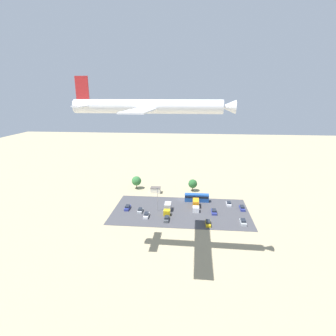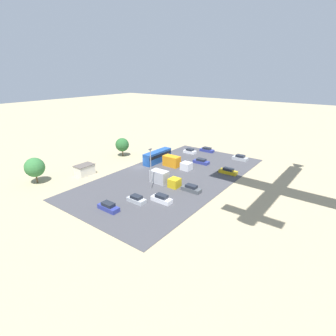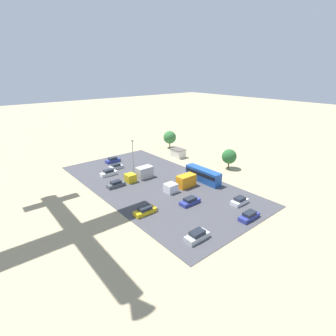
# 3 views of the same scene
# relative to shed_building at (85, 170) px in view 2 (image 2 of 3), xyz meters

# --- Properties ---
(ground_plane) EXTENTS (400.00, 400.00, 0.00)m
(ground_plane) POSITION_rel_shed_building_xyz_m (-12.72, 7.26, -1.38)
(ground_plane) COLOR tan
(parking_lot_surface) EXTENTS (54.07, 28.20, 0.08)m
(parking_lot_surface) POSITION_rel_shed_building_xyz_m (-12.72, 19.12, -1.34)
(parking_lot_surface) COLOR #424247
(parking_lot_surface) RESTS_ON ground
(shed_building) EXTENTS (4.77, 3.30, 2.74)m
(shed_building) POSITION_rel_shed_building_xyz_m (0.00, 0.00, 0.00)
(shed_building) COLOR silver
(shed_building) RESTS_ON ground
(bus) EXTENTS (10.36, 2.46, 3.37)m
(bus) POSITION_rel_shed_building_xyz_m (-19.25, 8.72, 0.52)
(bus) COLOR #1E4C9E
(bus) RESTS_ON ground
(parked_car_0) EXTENTS (1.77, 4.60, 1.56)m
(parked_car_0) POSITION_rel_shed_building_xyz_m (8.88, 19.28, -0.65)
(parked_car_0) COLOR navy
(parked_car_0) RESTS_ON ground
(parked_car_1) EXTENTS (1.81, 4.76, 1.48)m
(parked_car_1) POSITION_rel_shed_building_xyz_m (-37.51, 15.26, -0.68)
(parked_car_1) COLOR navy
(parked_car_1) RESTS_ON ground
(parked_car_2) EXTENTS (1.94, 4.08, 1.51)m
(parked_car_2) POSITION_rel_shed_building_xyz_m (-32.65, 11.56, -0.67)
(parked_car_2) COLOR silver
(parked_car_2) RESTS_ON ground
(parked_car_3) EXTENTS (1.73, 4.55, 1.54)m
(parked_car_3) POSITION_rel_shed_building_xyz_m (-7.90, 27.59, -0.66)
(parked_car_3) COLOR #4C5156
(parked_car_3) RESTS_ON ground
(parked_car_4) EXTENTS (1.79, 4.74, 1.49)m
(parked_car_4) POSITION_rel_shed_building_xyz_m (-23.05, 29.53, -0.68)
(parked_car_4) COLOR gold
(parked_car_4) RESTS_ON ground
(parked_car_5) EXTENTS (1.77, 4.05, 1.46)m
(parked_car_5) POSITION_rel_shed_building_xyz_m (3.22, 21.33, -0.69)
(parked_car_5) COLOR #ADB2B7
(parked_car_5) RESTS_ON ground
(parked_car_6) EXTENTS (1.97, 4.67, 1.44)m
(parked_car_6) POSITION_rel_shed_building_xyz_m (-25.85, 19.78, -0.70)
(parked_car_6) COLOR navy
(parked_car_6) RESTS_ON ground
(parked_car_7) EXTENTS (1.71, 4.55, 1.59)m
(parked_car_7) POSITION_rel_shed_building_xyz_m (0.03, 25.38, -0.63)
(parked_car_7) COLOR silver
(parked_car_7) RESTS_ON ground
(parked_car_8) EXTENTS (1.96, 4.51, 1.61)m
(parked_car_8) POSITION_rel_shed_building_xyz_m (-35.66, 27.69, -0.62)
(parked_car_8) COLOR #ADB2B7
(parked_car_8) RESTS_ON ground
(parked_truck_0) EXTENTS (2.50, 8.65, 2.97)m
(parked_truck_0) POSITION_rel_shed_building_xyz_m (-18.80, 15.62, 0.06)
(parked_truck_0) COLOR silver
(parked_truck_0) RESTS_ON ground
(parked_truck_1) EXTENTS (2.50, 7.72, 3.00)m
(parked_truck_1) POSITION_rel_shed_building_xyz_m (-7.57, 20.02, 0.08)
(parked_truck_1) COLOR gold
(parked_truck_1) RESTS_ON ground
(tree_near_shed) EXTENTS (4.64, 4.64, 6.28)m
(tree_near_shed) POSITION_rel_shed_building_xyz_m (10.14, -4.94, 2.57)
(tree_near_shed) COLOR brown
(tree_near_shed) RESTS_ON ground
(tree_apron_mid) EXTENTS (4.23, 4.23, 5.79)m
(tree_apron_mid) POSITION_rel_shed_building_xyz_m (-17.45, -4.07, 2.29)
(tree_apron_mid) COLOR brown
(tree_apron_mid) RESTS_ON ground
(light_pole_lot_centre) EXTENTS (0.90, 0.28, 9.52)m
(light_pole_lot_centre) POSITION_rel_shed_building_xyz_m (-3.52, 19.60, 3.90)
(light_pole_lot_centre) COLOR gray
(light_pole_lot_centre) RESTS_ON ground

